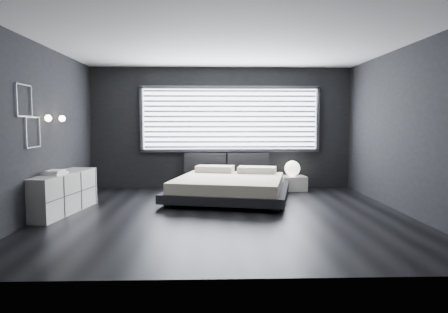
{
  "coord_description": "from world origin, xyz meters",
  "views": [
    {
      "loc": [
        -0.23,
        -6.53,
        1.52
      ],
      "look_at": [
        0.0,
        0.85,
        0.9
      ],
      "focal_mm": 32.0,
      "sensor_mm": 36.0,
      "label": 1
    }
  ],
  "objects": [
    {
      "name": "headboard",
      "position": [
        0.12,
        2.64,
        0.57
      ],
      "size": [
        1.96,
        0.16,
        0.52
      ],
      "color": "black",
      "rests_on": "ground"
    },
    {
      "name": "orb_lamp",
      "position": [
        1.6,
        2.38,
        0.5
      ],
      "size": [
        0.35,
        0.35,
        0.35
      ],
      "primitive_type": "sphere",
      "color": "white",
      "rests_on": "nightstand"
    },
    {
      "name": "wall_art_upper",
      "position": [
        -2.98,
        -0.55,
        1.85
      ],
      "size": [
        0.01,
        0.48,
        0.48
      ],
      "color": "#47474C",
      "rests_on": "ground"
    },
    {
      "name": "book_stack",
      "position": [
        -2.79,
        0.01,
        0.72
      ],
      "size": [
        0.33,
        0.4,
        0.07
      ],
      "color": "silver",
      "rests_on": "dresser"
    },
    {
      "name": "window",
      "position": [
        0.2,
        2.7,
        1.61
      ],
      "size": [
        4.14,
        0.09,
        1.52
      ],
      "color": "white",
      "rests_on": "ground"
    },
    {
      "name": "room",
      "position": [
        0.0,
        0.0,
        1.4
      ],
      "size": [
        6.04,
        6.0,
        2.8
      ],
      "color": "black",
      "rests_on": "ground"
    },
    {
      "name": "dresser",
      "position": [
        -2.78,
        0.23,
        0.34
      ],
      "size": [
        0.74,
        1.76,
        0.68
      ],
      "color": "silver",
      "rests_on": "ground"
    },
    {
      "name": "nightstand",
      "position": [
        1.61,
        2.36,
        0.16
      ],
      "size": [
        0.59,
        0.51,
        0.32
      ],
      "primitive_type": "cube",
      "rotation": [
        0.0,
        0.0,
        0.09
      ],
      "color": "silver",
      "rests_on": "ground"
    },
    {
      "name": "bed",
      "position": [
        0.13,
        1.31,
        0.27
      ],
      "size": [
        2.68,
        2.6,
        0.59
      ],
      "color": "black",
      "rests_on": "ground"
    },
    {
      "name": "wall_art_lower",
      "position": [
        -2.98,
        -0.3,
        1.38
      ],
      "size": [
        0.01,
        0.48,
        0.48
      ],
      "color": "#47474C",
      "rests_on": "ground"
    },
    {
      "name": "sconce_far",
      "position": [
        -2.88,
        0.65,
        1.6
      ],
      "size": [
        0.18,
        0.11,
        0.11
      ],
      "color": "silver",
      "rests_on": "ground"
    },
    {
      "name": "sconce_near",
      "position": [
        -2.88,
        0.05,
        1.6
      ],
      "size": [
        0.18,
        0.11,
        0.11
      ],
      "color": "silver",
      "rests_on": "ground"
    }
  ]
}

